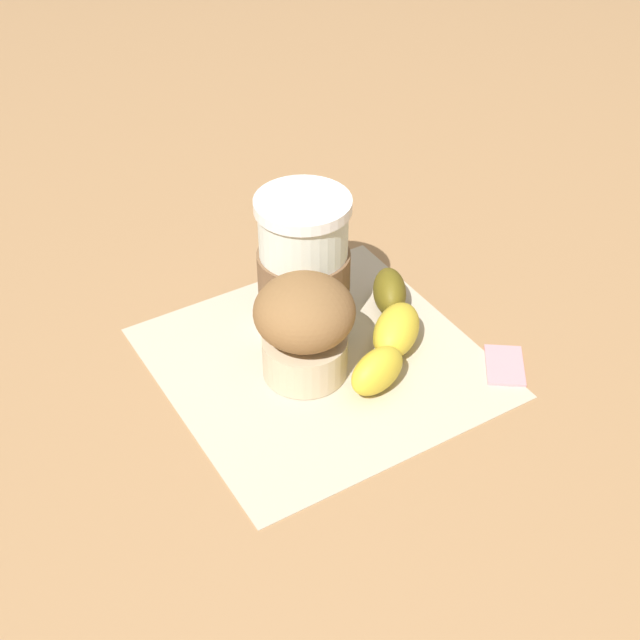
% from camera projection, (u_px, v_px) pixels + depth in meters
% --- Properties ---
extents(ground_plane, '(3.00, 3.00, 0.00)m').
position_uv_depth(ground_plane, '(320.00, 363.00, 0.77)').
color(ground_plane, '#A87C51').
extents(paper_napkin, '(0.31, 0.31, 0.00)m').
position_uv_depth(paper_napkin, '(320.00, 362.00, 0.77)').
color(paper_napkin, beige).
rests_on(paper_napkin, ground_plane).
extents(coffee_cup, '(0.08, 0.08, 0.13)m').
position_uv_depth(coffee_cup, '(304.00, 264.00, 0.77)').
color(coffee_cup, silver).
rests_on(coffee_cup, paper_napkin).
extents(muffin, '(0.08, 0.08, 0.09)m').
position_uv_depth(muffin, '(301.00, 324.00, 0.73)').
color(muffin, beige).
rests_on(muffin, paper_napkin).
extents(banana, '(0.11, 0.14, 0.04)m').
position_uv_depth(banana, '(389.00, 330.00, 0.77)').
color(banana, yellow).
rests_on(banana, paper_napkin).
extents(sugar_packet, '(0.06, 0.06, 0.01)m').
position_uv_depth(sugar_packet, '(505.00, 364.00, 0.76)').
color(sugar_packet, pink).
rests_on(sugar_packet, ground_plane).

